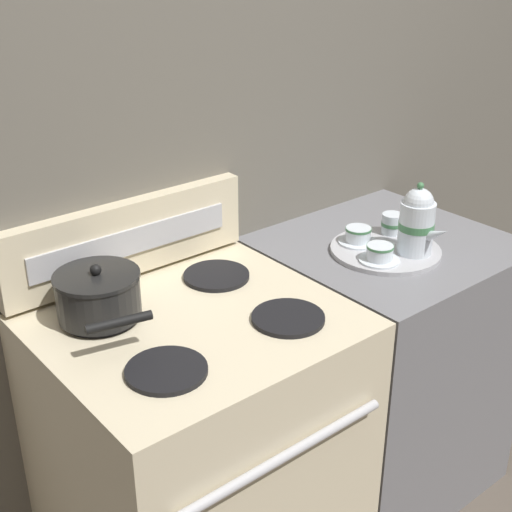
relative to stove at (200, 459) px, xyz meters
The scene contains 10 objects.
wall_back 0.82m from the stove, 45.28° to the left, with size 6.00×0.05×2.20m.
stove is the anchor object (origin of this frame).
control_panel 0.63m from the stove, 90.00° to the left, with size 0.72×0.05×0.20m.
side_counter 0.72m from the stove, ahead, with size 0.69×0.65×0.88m.
saucepan 0.56m from the stove, 140.71° to the left, with size 0.22×0.30×0.14m.
serving_tray 0.79m from the stove, ahead, with size 0.32×0.32×0.01m.
teapot 0.90m from the stove, ahead, with size 0.10×0.16×0.21m.
teacup_left 0.78m from the stove, ahead, with size 0.12×0.12×0.05m.
teacup_right 0.75m from the stove, ahead, with size 0.12×0.12×0.05m.
creamer_jug 0.90m from the stove, ahead, with size 0.07×0.07×0.06m.
Camera 1 is at (-1.19, -1.26, 1.77)m, focal length 50.00 mm.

